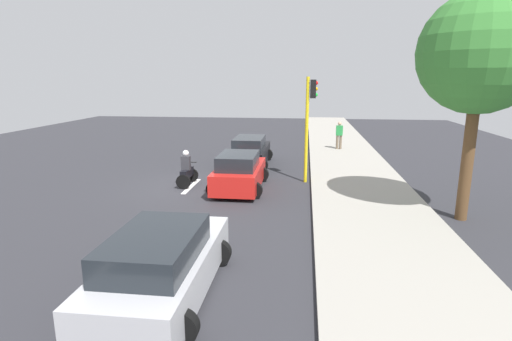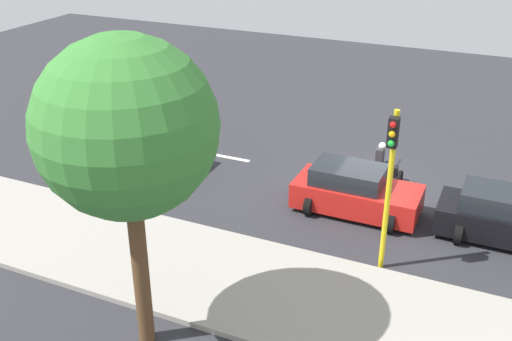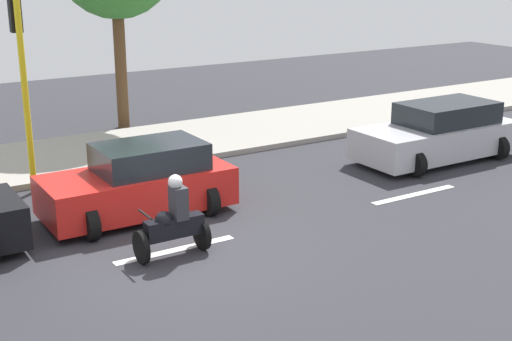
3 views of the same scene
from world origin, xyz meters
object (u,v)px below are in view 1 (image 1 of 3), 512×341
(pedestrian_near_signal, at_px, (339,134))
(traffic_light_corner, at_px, (309,115))
(car_red, at_px, (239,172))
(motorcycle, at_px, (187,171))
(car_black, at_px, (250,152))
(car_silver, at_px, (162,265))
(street_tree_south, at_px, (480,54))

(pedestrian_near_signal, height_order, traffic_light_corner, traffic_light_corner)
(car_red, distance_m, pedestrian_near_signal, 10.54)
(motorcycle, relative_size, pedestrian_near_signal, 0.91)
(car_black, xyz_separation_m, car_red, (0.19, -4.59, -0.00))
(car_silver, relative_size, pedestrian_near_signal, 2.67)
(car_black, relative_size, car_red, 1.11)
(car_silver, distance_m, car_black, 12.96)
(car_silver, distance_m, car_red, 8.37)
(car_black, bearing_deg, car_silver, -90.16)
(traffic_light_corner, bearing_deg, car_red, -151.27)
(car_black, distance_m, motorcycle, 4.75)
(traffic_light_corner, bearing_deg, car_black, 133.86)
(car_red, distance_m, street_tree_south, 9.23)
(car_black, xyz_separation_m, pedestrian_near_signal, (4.91, 4.82, 0.35))
(motorcycle, xyz_separation_m, pedestrian_near_signal, (7.00, 9.09, 0.42))
(car_red, xyz_separation_m, motorcycle, (-2.28, 0.32, -0.07))
(car_silver, xyz_separation_m, street_tree_south, (7.88, 5.72, 4.42))
(traffic_light_corner, height_order, street_tree_south, street_tree_south)
(car_silver, height_order, car_black, same)
(car_silver, bearing_deg, car_black, 89.84)
(motorcycle, relative_size, traffic_light_corner, 0.34)
(car_black, bearing_deg, street_tree_south, -42.71)
(car_silver, height_order, traffic_light_corner, traffic_light_corner)
(pedestrian_near_signal, bearing_deg, car_red, -116.61)
(car_silver, xyz_separation_m, traffic_light_corner, (2.99, 9.89, 2.22))
(motorcycle, xyz_separation_m, street_tree_south, (9.94, -2.97, 4.49))
(car_silver, xyz_separation_m, motorcycle, (-2.05, 8.69, -0.07))
(pedestrian_near_signal, bearing_deg, car_black, -135.51)
(car_black, relative_size, pedestrian_near_signal, 2.55)
(motorcycle, height_order, pedestrian_near_signal, pedestrian_near_signal)
(car_red, bearing_deg, traffic_light_corner, 28.73)
(car_red, height_order, street_tree_south, street_tree_south)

